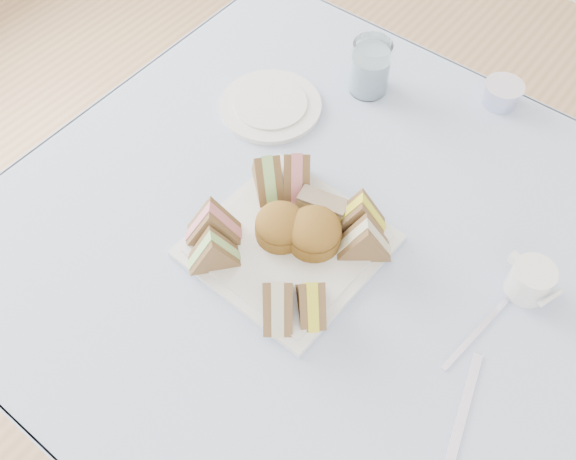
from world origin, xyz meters
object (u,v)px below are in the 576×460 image
Objects in this scene: serving_plate at (288,245)px; water_glass at (370,67)px; creamer_jug at (530,281)px; table at (308,331)px.

water_glass reaches higher than serving_plate.
water_glass is (-0.11, 0.39, 0.05)m from serving_plate.
creamer_jug is at bearing -26.61° from water_glass.
creamer_jug is at bearing 19.04° from table.
water_glass is 0.50m from creamer_jug.
serving_plate is 4.17× the size of creamer_jug.
creamer_jug reaches higher than table.
creamer_jug is (0.33, 0.11, 0.41)m from table.
creamer_jug is at bearing 28.19° from serving_plate.
table is 0.39m from serving_plate.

